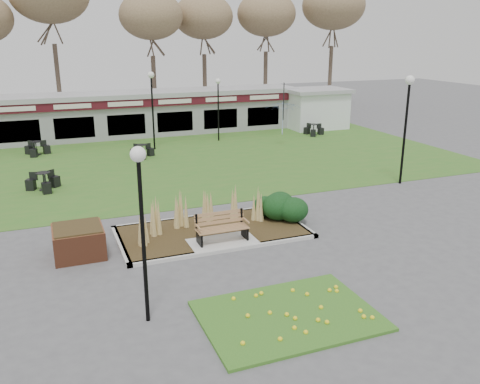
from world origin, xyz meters
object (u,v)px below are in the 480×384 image
object	(u,v)px
bistro_set_d	(314,131)
lamp_post_far_right	(218,96)
bistro_set_a	(44,184)
lamp_post_near_right	(407,106)
park_bench	(221,227)
food_pavilion	(122,114)
service_hut	(316,108)
bistro_set_b	(37,150)
lamp_post_near_left	(141,197)
bistro_set_c	(142,153)
brick_planter	(79,241)
patio_umbrella	(283,118)
lamp_post_mid_right	(152,93)

from	to	relation	value
bistro_set_d	lamp_post_far_right	bearing A→B (deg)	175.14
bistro_set_a	bistro_set_d	distance (m)	18.56
lamp_post_near_right	bistro_set_d	distance (m)	12.27
lamp_post_near_right	lamp_post_far_right	xyz separation A→B (m)	(-4.58, 12.21, -0.68)
park_bench	food_pavilion	xyz separation A→B (m)	(0.00, 19.71, 0.89)
service_hut	lamp_post_far_right	bearing A→B (deg)	-166.63
food_pavilion	bistro_set_b	world-z (taller)	food_pavilion
service_hut	bistro_set_b	distance (m)	19.14
lamp_post_near_left	bistro_set_c	world-z (taller)	lamp_post_near_left
lamp_post_near_left	service_hut	bearing A→B (deg)	52.17
bistro_set_c	park_bench	bearing A→B (deg)	-89.84
brick_planter	lamp_post_near_right	distance (m)	14.98
patio_umbrella	bistro_set_a	bearing A→B (deg)	-162.50
service_hut	bistro_set_b	bearing A→B (deg)	-174.13
bistro_set_c	lamp_post_near_right	bearing A→B (deg)	-43.32
lamp_post_near_left	lamp_post_far_right	world-z (taller)	lamp_post_near_left
brick_planter	lamp_post_far_right	distance (m)	18.14
bistro_set_c	bistro_set_d	distance (m)	12.24
service_hut	bistro_set_c	distance (m)	14.37
park_bench	brick_planter	size ratio (longest dim) A/B	1.13
service_hut	lamp_post_near_left	xyz separation A→B (m)	(-16.70, -21.50, 1.66)
brick_planter	lamp_post_mid_right	world-z (taller)	lamp_post_mid_right
lamp_post_near_left	food_pavilion	bearing A→B (deg)	82.24
service_hut	lamp_post_mid_right	bearing A→B (deg)	-166.87
service_hut	bistro_set_d	bearing A→B (deg)	-121.11
brick_planter	bistro_set_d	world-z (taller)	brick_planter
bistro_set_d	lamp_post_near_left	bearing A→B (deg)	-128.63
brick_planter	lamp_post_far_right	size ratio (longest dim) A/B	0.38
food_pavilion	lamp_post_near_right	xyz separation A→B (m)	(9.98, -16.10, 2.07)
park_bench	patio_umbrella	size ratio (longest dim) A/B	0.62
lamp_post_near_left	lamp_post_mid_right	world-z (taller)	lamp_post_mid_right
bistro_set_b	lamp_post_near_left	bearing A→B (deg)	-83.27
park_bench	bistro_set_a	distance (m)	9.94
lamp_post_mid_right	bistro_set_d	bearing A→B (deg)	2.21
lamp_post_near_right	lamp_post_mid_right	size ratio (longest dim) A/B	1.07
bistro_set_c	lamp_post_mid_right	bearing A→B (deg)	59.09
lamp_post_near_right	bistro_set_a	xyz separation A→B (m)	(-15.24, 4.81, -3.26)
food_pavilion	bistro_set_c	xyz separation A→B (m)	(-0.04, -6.65, -1.22)
lamp_post_mid_right	bistro_set_b	size ratio (longest dim) A/B	3.22
lamp_post_mid_right	bistro_set_c	bearing A→B (deg)	-120.91
brick_planter	lamp_post_far_right	xyz separation A→B (m)	(9.80, 15.08, 2.39)
bistro_set_a	bistro_set_d	size ratio (longest dim) A/B	1.06
bistro_set_c	bistro_set_a	bearing A→B (deg)	-138.42
park_bench	bistro_set_c	size ratio (longest dim) A/B	1.29
food_pavilion	lamp_post_near_left	bearing A→B (deg)	-97.76
brick_planter	bistro_set_b	distance (m)	15.09
food_pavilion	bistro_set_b	bearing A→B (deg)	-144.54
service_hut	lamp_post_near_right	bearing A→B (deg)	-104.00
bistro_set_a	bistro_set_c	xyz separation A→B (m)	(5.22, 4.63, -0.03)
brick_planter	lamp_post_near_left	world-z (taller)	lamp_post_near_left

